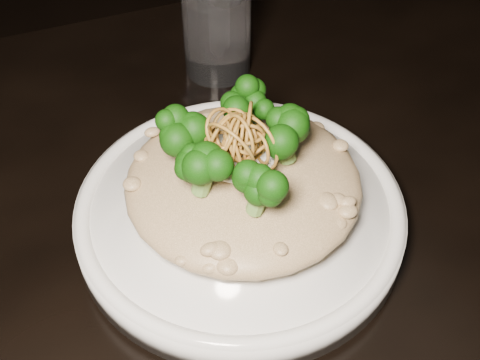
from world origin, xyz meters
name	(u,v)px	position (x,y,z in m)	size (l,w,h in m)	color
table	(309,318)	(0.00, 0.00, 0.67)	(1.10, 0.80, 0.75)	black
plate	(240,216)	(-0.04, 0.05, 0.76)	(0.26, 0.26, 0.03)	silver
risotto	(243,183)	(-0.04, 0.06, 0.80)	(0.18, 0.18, 0.04)	brown
broccoli	(240,148)	(-0.04, 0.05, 0.84)	(0.11, 0.11, 0.04)	black
cheese	(239,156)	(-0.04, 0.06, 0.82)	(0.06, 0.06, 0.02)	silver
shallots	(241,133)	(-0.04, 0.06, 0.85)	(0.05, 0.05, 0.03)	brown
drinking_glass	(217,19)	(0.01, 0.26, 0.81)	(0.07, 0.07, 0.12)	white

